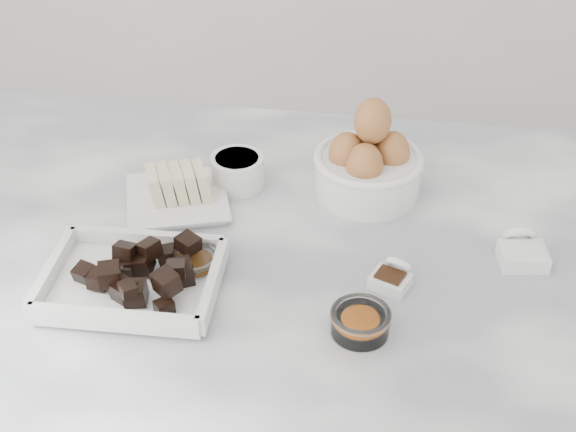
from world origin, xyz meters
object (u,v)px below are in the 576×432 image
Objects in this scene: chocolate_dish at (131,276)px; honey_bowl at (193,263)px; zest_bowl at (360,321)px; salt_spoon at (522,250)px; vanilla_spoon at (392,277)px; sugar_ramekin at (237,170)px; butter_plate at (175,191)px; egg_bowl at (368,163)px.

honey_bowl is (0.07, 0.05, -0.01)m from chocolate_dish.
zest_bowl is 0.91× the size of salt_spoon.
sugar_ramekin is at bearing 140.51° from vanilla_spoon.
butter_plate is 0.35m from vanilla_spoon.
egg_bowl reaches higher than salt_spoon.
zest_bowl is (0.01, -0.30, -0.03)m from egg_bowl.
egg_bowl is (0.28, 0.07, 0.03)m from butter_plate.
egg_bowl reaches higher than vanilla_spoon.
butter_plate is 2.68× the size of honey_bowl.
vanilla_spoon is at bearing -77.49° from egg_bowl.
butter_plate is 0.16m from honey_bowl.
butter_plate is 2.25× the size of salt_spoon.
honey_bowl is 0.26m from vanilla_spoon.
butter_plate reaches higher than chocolate_dish.
honey_bowl is at bearing 160.22° from zest_bowl.
chocolate_dish is 3.04× the size of zest_bowl.
butter_plate is 0.37m from zest_bowl.
butter_plate is at bearing 157.23° from vanilla_spoon.
chocolate_dish is 3.26× the size of vanilla_spoon.
zest_bowl is at bearing -87.70° from egg_bowl.
butter_plate is 0.49m from salt_spoon.
salt_spoon is (0.41, -0.12, -0.01)m from sugar_ramekin.
vanilla_spoon is (0.05, -0.21, -0.04)m from egg_bowl.
egg_bowl is 2.36× the size of vanilla_spoon.
butter_plate reaches higher than zest_bowl.
egg_bowl is (0.20, 0.01, 0.02)m from sugar_ramekin.
chocolate_dish is 0.51m from salt_spoon.
vanilla_spoon is at bearing -39.49° from sugar_ramekin.
sugar_ramekin is (0.08, 0.26, 0.00)m from chocolate_dish.
butter_plate is at bearing 173.11° from salt_spoon.
sugar_ramekin is at bearing 38.63° from butter_plate.
chocolate_dish is at bearing -169.58° from vanilla_spoon.
salt_spoon reaches higher than zest_bowl.
salt_spoon reaches higher than honey_bowl.
sugar_ramekin reaches higher than zest_bowl.
zest_bowl is at bearing -140.11° from salt_spoon.
honey_bowl is 0.99× the size of vanilla_spoon.
chocolate_dish is 0.19m from butter_plate.
butter_plate is at bearing -165.26° from egg_bowl.
sugar_ramekin is 0.21m from honey_bowl.
zest_bowl is at bearing -6.61° from chocolate_dish.
sugar_ramekin is (0.08, 0.06, 0.00)m from butter_plate.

